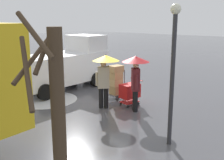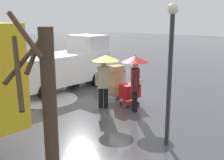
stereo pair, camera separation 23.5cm
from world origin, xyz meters
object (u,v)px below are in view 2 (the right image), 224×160
hand_dolly_boxes (116,80)px  bare_tree_near (48,120)px  street_lamp (170,62)px  cargo_van_parked_right (64,65)px  pedestrian_pink_side (135,70)px  shopping_cart_vendor (130,92)px  pedestrian_black_side (105,69)px

hand_dolly_boxes → bare_tree_near: bare_tree_near is taller
bare_tree_near → street_lamp: 3.89m
cargo_van_parked_right → pedestrian_pink_side: cargo_van_parked_right is taller
cargo_van_parked_right → street_lamp: size_ratio=1.40×
cargo_van_parked_right → pedestrian_pink_side: (-4.72, 0.60, 0.41)m
shopping_cart_vendor → pedestrian_black_side: (0.57, 0.90, 1.02)m
cargo_van_parked_right → shopping_cart_vendor: bearing=177.6°
pedestrian_pink_side → street_lamp: 3.06m
cargo_van_parked_right → pedestrian_black_side: 3.79m
hand_dolly_boxes → pedestrian_black_side: (-0.38, 1.22, 0.72)m
pedestrian_pink_side → bare_tree_near: size_ratio=0.60×
pedestrian_pink_side → pedestrian_black_side: size_ratio=1.00×
cargo_van_parked_right → hand_dolly_boxes: 3.25m
street_lamp → shopping_cart_vendor: bearing=-37.6°
hand_dolly_boxes → bare_tree_near: bearing=119.5°
cargo_van_parked_right → hand_dolly_boxes: size_ratio=3.62×
bare_tree_near → cargo_van_parked_right: bearing=-42.4°
pedestrian_pink_side → shopping_cart_vendor: bearing=-38.6°
hand_dolly_boxes → pedestrian_pink_side: bearing=153.3°
cargo_van_parked_right → pedestrian_black_side: cargo_van_parked_right is taller
pedestrian_black_side → pedestrian_pink_side: bearing=-156.7°
cargo_van_parked_right → street_lamp: (-7.07, 2.40, 1.19)m
hand_dolly_boxes → pedestrian_pink_side: 1.81m
bare_tree_near → pedestrian_black_side: bearing=-58.0°
bare_tree_near → pedestrian_pink_side: bearing=-69.4°
cargo_van_parked_right → bare_tree_near: bare_tree_near is taller
hand_dolly_boxes → street_lamp: 4.84m
hand_dolly_boxes → street_lamp: size_ratio=0.39×
shopping_cart_vendor → hand_dolly_boxes: bearing=-18.6°
cargo_van_parked_right → shopping_cart_vendor: (-4.18, 0.18, -0.61)m
pedestrian_pink_side → pedestrian_black_side: bearing=23.3°
cargo_van_parked_right → bare_tree_near: bearing=137.6°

